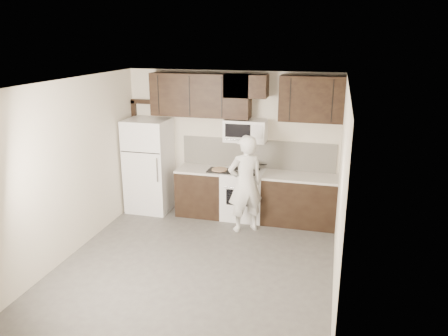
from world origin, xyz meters
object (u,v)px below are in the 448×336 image
at_px(stove, 243,194).
at_px(microwave, 245,131).
at_px(refrigerator, 149,165).
at_px(person, 245,184).

distance_m(stove, microwave, 1.20).
relative_size(stove, refrigerator, 0.52).
height_order(stove, person, person).
distance_m(microwave, refrigerator, 2.00).
relative_size(stove, person, 0.55).
bearing_deg(microwave, refrigerator, -174.85).
bearing_deg(person, stove, -107.78).
height_order(stove, refrigerator, refrigerator).
height_order(microwave, refrigerator, microwave).
bearing_deg(stove, microwave, 90.10).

